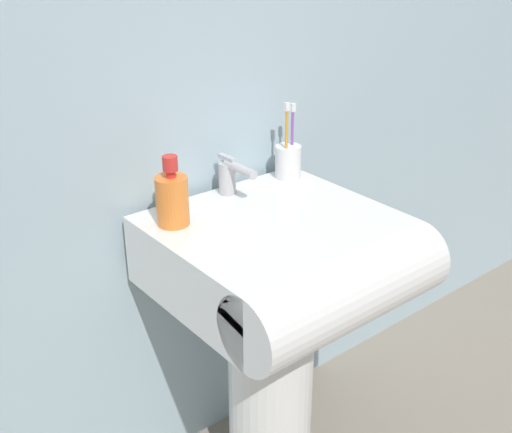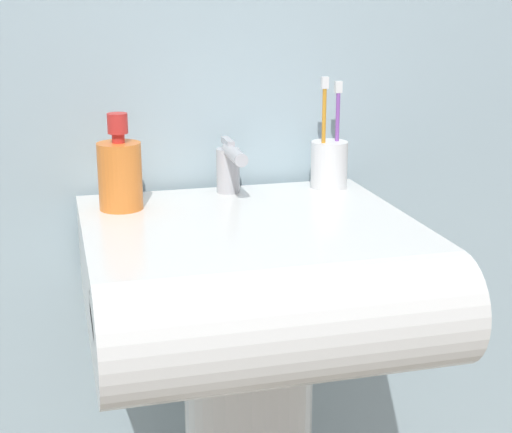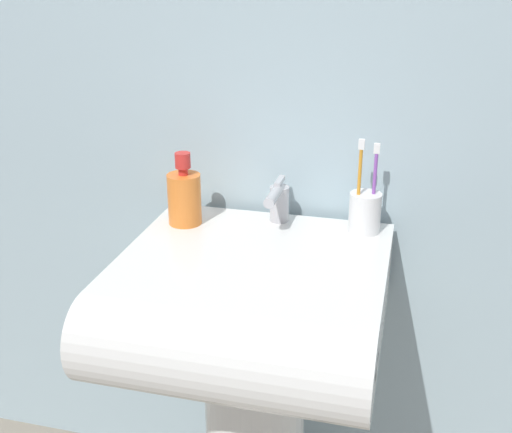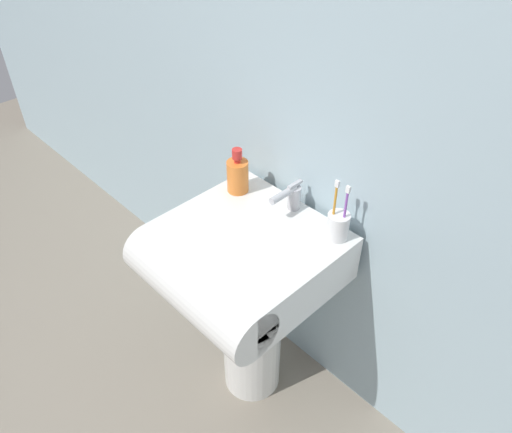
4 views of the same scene
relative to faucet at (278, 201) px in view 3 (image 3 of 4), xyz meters
name	(u,v)px [view 3 (image 3 of 4)]	position (x,y,z in m)	size (l,w,h in m)	color
sink_basin	(247,307)	(-0.01, -0.22, -0.13)	(0.50, 0.51, 0.16)	white
faucet	(278,201)	(0.00, 0.00, 0.00)	(0.04, 0.13, 0.09)	#B7B7BC
toothbrush_cup	(365,211)	(0.18, 0.00, -0.01)	(0.06, 0.06, 0.20)	white
soap_bottle	(184,197)	(-0.19, -0.05, 0.01)	(0.07, 0.07, 0.15)	orange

